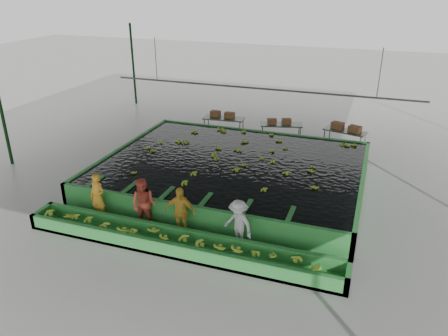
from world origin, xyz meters
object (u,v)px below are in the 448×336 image
(packing_table_left, at_px, (224,126))
(box_stack_right, at_px, (346,130))
(box_stack_left, at_px, (222,117))
(sorting_trough, at_px, (178,243))
(packing_table_mid, at_px, (281,133))
(worker_c, at_px, (180,212))
(worker_a, at_px, (98,197))
(packing_table_right, at_px, (344,139))
(box_stack_mid, at_px, (279,124))
(worker_b, at_px, (144,204))
(flotation_tank, at_px, (232,171))
(worker_d, at_px, (238,224))

(packing_table_left, bearing_deg, box_stack_right, 1.50)
(packing_table_left, xyz_separation_m, box_stack_left, (-0.10, 0.09, 0.47))
(sorting_trough, height_order, packing_table_mid, packing_table_mid)
(worker_c, distance_m, packing_table_mid, 9.57)
(worker_a, relative_size, packing_table_right, 0.84)
(box_stack_mid, height_order, box_stack_right, box_stack_mid)
(sorting_trough, relative_size, box_stack_right, 7.03)
(worker_b, bearing_deg, worker_a, 178.92)
(box_stack_left, bearing_deg, flotation_tank, -66.26)
(packing_table_left, distance_m, box_stack_left, 0.49)
(worker_b, height_order, worker_c, worker_b)
(packing_table_right, bearing_deg, box_stack_mid, -176.95)
(packing_table_left, relative_size, packing_table_right, 1.06)
(packing_table_mid, bearing_deg, box_stack_mid, -167.89)
(worker_c, bearing_deg, box_stack_mid, 79.50)
(worker_c, relative_size, packing_table_left, 0.80)
(box_stack_mid, bearing_deg, worker_b, -103.12)
(worker_b, distance_m, packing_table_mid, 9.80)
(packing_table_right, bearing_deg, sorting_trough, -110.05)
(sorting_trough, relative_size, packing_table_left, 4.82)
(worker_d, height_order, packing_table_right, worker_d)
(worker_b, distance_m, box_stack_right, 11.05)
(packing_table_right, bearing_deg, worker_a, -126.27)
(box_stack_left, distance_m, box_stack_mid, 2.99)
(worker_c, height_order, box_stack_left, worker_c)
(sorting_trough, distance_m, worker_b, 1.85)
(worker_c, xyz_separation_m, box_stack_right, (4.11, 9.65, 0.06))
(worker_d, bearing_deg, box_stack_right, 99.67)
(flotation_tank, height_order, worker_c, worker_c)
(sorting_trough, height_order, worker_a, worker_a)
(flotation_tank, height_order, worker_d, worker_d)
(packing_table_left, relative_size, box_stack_left, 1.64)
(worker_a, bearing_deg, worker_b, 11.99)
(worker_b, relative_size, packing_table_right, 0.89)
(flotation_tank, relative_size, packing_table_mid, 4.92)
(sorting_trough, bearing_deg, box_stack_mid, 86.29)
(worker_a, height_order, box_stack_left, worker_a)
(worker_c, bearing_deg, sorting_trough, -76.44)
(worker_a, height_order, packing_table_mid, worker_a)
(packing_table_left, bearing_deg, box_stack_mid, -0.14)
(worker_b, relative_size, box_stack_mid, 1.50)
(flotation_tank, height_order, box_stack_right, box_stack_right)
(worker_c, height_order, packing_table_left, worker_c)
(sorting_trough, xyz_separation_m, packing_table_left, (-2.22, 10.29, 0.22))
(packing_table_right, height_order, box_stack_left, box_stack_left)
(worker_c, bearing_deg, box_stack_left, 97.22)
(flotation_tank, bearing_deg, worker_d, -69.33)
(sorting_trough, relative_size, worker_a, 6.08)
(flotation_tank, height_order, box_stack_left, box_stack_left)
(box_stack_right, bearing_deg, flotation_tank, -125.67)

